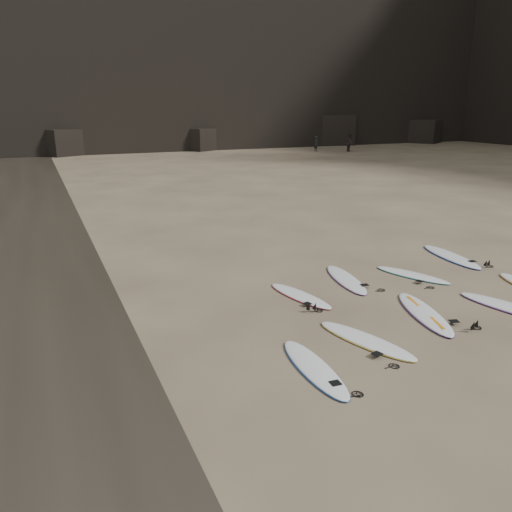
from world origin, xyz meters
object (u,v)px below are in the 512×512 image
Objects in this scene: person_a at (316,144)px; person_b at (350,143)px; surfboard_2 at (424,313)px; surfboard_7 at (412,275)px; surfboard_6 at (346,279)px; surfboard_8 at (451,256)px; surfboard_0 at (314,368)px; surfboard_5 at (300,296)px; surfboard_3 at (512,308)px; surfboard_1 at (366,340)px.

person_a is 3.60m from person_b.
surfboard_2 is 1.17× the size of surfboard_7.
surfboard_8 reaches higher than surfboard_6.
surfboard_0 is 1.07× the size of surfboard_5.
surfboard_5 is 42.75m from person_b.
surfboard_5 is at bearing 131.59° from surfboard_3.
surfboard_1 is 1.07× the size of surfboard_7.
surfboard_3 reaches higher than surfboard_0.
surfboard_8 is at bearing -3.27° from surfboard_5.
surfboard_8 is (6.13, 3.86, 0.01)m from surfboard_1.
person_a reaches higher than surfboard_5.
surfboard_7 is (1.63, 2.32, -0.01)m from surfboard_2.
surfboard_3 is 3.00m from surfboard_7.
surfboard_7 is 1.26× the size of person_b.
surfboard_3 reaches higher than surfboard_5.
surfboard_0 is 0.99× the size of surfboard_1.
surfboard_5 is at bearing -150.46° from surfboard_6.
surfboard_5 is at bearing 158.73° from surfboard_7.
surfboard_7 is at bearing -1.58° from surfboard_6.
person_b reaches higher than surfboard_0.
person_b is (22.86, 36.86, 0.85)m from surfboard_2.
surfboard_3 is 1.18× the size of surfboard_5.
surfboard_5 is (-4.32, 2.82, -0.01)m from surfboard_3.
person_b reaches higher than surfboard_3.
surfboard_1 is 7.24m from surfboard_8.
surfboard_2 reaches higher than surfboard_7.
surfboard_1 is 1.08× the size of surfboard_5.
surfboard_3 is 1.47× the size of person_b.
surfboard_6 is at bearing 45.07° from surfboard_1.
surfboard_1 is (1.58, 0.56, 0.00)m from surfboard_0.
surfboard_3 is 42.82m from person_b.
surfboard_1 is at bearing 139.55° from person_a.
surfboard_5 is 1.24× the size of person_b.
surfboard_0 is 3.87m from surfboard_2.
surfboard_5 is 42.23m from person_a.
surfboard_8 is at bearing 17.61° from surfboard_6.
person_b reaches higher than surfboard_8.
surfboard_5 is at bearing 73.26° from surfboard_1.
surfboard_3 reaches higher than surfboard_7.
surfboard_7 is 40.55m from person_b.
surfboard_3 is 4.29m from surfboard_8.
surfboard_0 is at bearing 138.17° from person_a.
person_a is (17.43, 39.01, 0.75)m from surfboard_3.
surfboard_6 is at bearing 111.27° from surfboard_3.
surfboard_1 is at bearing 164.52° from surfboard_3.
surfboard_5 is 1.89m from surfboard_6.
surfboard_8 is at bearing 49.31° from surfboard_3.
surfboard_1 is at bearing -139.80° from surfboard_8.
person_b is at bearing 67.24° from surfboard_6.
surfboard_6 is (1.76, 3.39, 0.00)m from surfboard_1.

